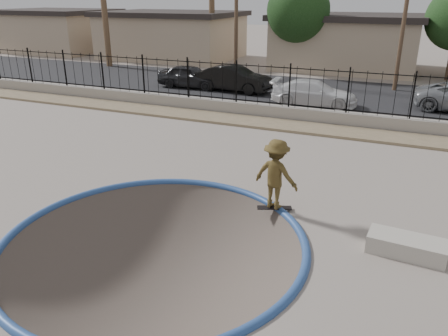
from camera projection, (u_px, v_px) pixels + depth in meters
ground at (296, 133)px, 21.45m from camera, size 120.00×120.00×2.20m
bowl_pit at (155, 242)px, 9.94m from camera, size 6.84×6.84×1.80m
coping_ring at (155, 242)px, 9.94m from camera, size 7.04×7.04×0.20m
rock_strip at (281, 125)px, 18.63m from camera, size 42.00×1.60×0.11m
retaining_wall at (288, 113)px, 19.48m from camera, size 42.00×0.45×0.60m
fence at (290, 87)px, 19.03m from camera, size 40.00×0.04×1.80m
street at (319, 91)px, 25.30m from camera, size 90.00×8.00×0.04m
house_west_far at (57, 30)px, 42.93m from camera, size 10.60×8.60×3.90m
house_west at (172, 34)px, 38.17m from camera, size 11.60×8.60×3.90m
house_center at (347, 41)px, 32.69m from camera, size 10.60×8.60×3.90m
utility_pole_left at (236, 4)px, 27.47m from camera, size 1.70×0.24×9.00m
utility_pole_mid at (407, 0)px, 23.72m from camera, size 1.70×0.24×9.50m
street_tree_left at (298, 11)px, 29.97m from camera, size 4.32×4.32×6.36m
skater at (276, 178)px, 11.07m from camera, size 1.30×0.91×1.83m
skateboard at (274, 208)px, 11.39m from camera, size 0.92×0.54×0.08m
concrete_ledge at (406, 246)px, 9.41m from camera, size 1.65×0.81×0.40m
car_a at (190, 76)px, 26.01m from camera, size 3.94×1.71×1.32m
car_b at (234, 79)px, 24.97m from camera, size 4.47×1.81×1.44m
car_c at (314, 93)px, 21.82m from camera, size 4.33×1.91×1.23m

